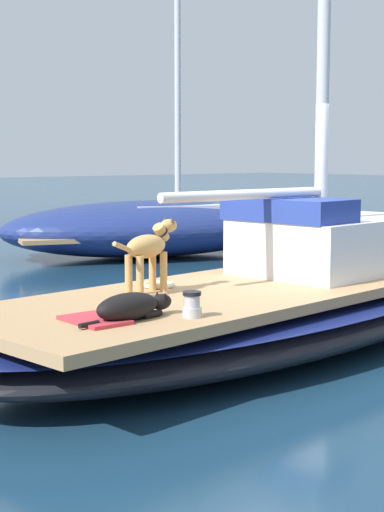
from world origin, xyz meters
TOP-DOWN VIEW (x-y plane):
  - ground_plane at (0.00, 0.00)m, footprint 120.00×120.00m
  - sailboat_main at (0.00, 0.00)m, footprint 3.21×7.45m
  - cabin_house at (-0.12, 1.11)m, footprint 1.61×2.35m
  - dog_black at (0.66, -2.18)m, footprint 0.33×0.95m
  - dog_tan at (-0.25, -1.31)m, footprint 0.37×0.92m
  - deck_winch at (0.89, -1.74)m, footprint 0.16×0.16m
  - coiled_rope at (-0.46, -1.04)m, footprint 0.32×0.32m
  - deck_towel at (0.55, -2.44)m, footprint 0.56×0.36m
  - moored_boat_port_side at (-6.72, 3.50)m, footprint 4.34×6.30m

SIDE VIEW (x-z plane):
  - ground_plane at x=0.00m, z-range 0.00..0.00m
  - sailboat_main at x=0.00m, z-range 0.01..0.67m
  - moored_boat_port_side at x=-6.72m, z-range -2.88..4.02m
  - deck_towel at x=0.55m, z-range 0.66..0.69m
  - coiled_rope at x=-0.46m, z-range 0.66..0.70m
  - deck_winch at x=0.89m, z-range 0.65..0.86m
  - dog_black at x=0.66m, z-range 0.66..0.88m
  - cabin_house at x=-0.12m, z-range 0.59..1.43m
  - dog_tan at x=-0.25m, z-range 0.73..1.43m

